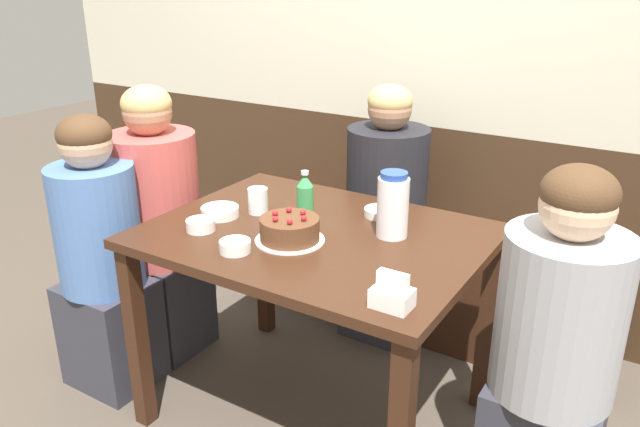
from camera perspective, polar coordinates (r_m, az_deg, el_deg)
The scene contains 17 objects.
ground_plane at distance 2.60m, azimuth -0.36°, elevation -17.62°, with size 12.00×12.00×0.00m, color #4C4238.
back_wall at distance 2.99m, azimuth 10.70°, elevation 13.55°, with size 4.80×0.04×2.50m.
bench_seat at distance 3.10m, azimuth 7.89°, elevation -5.88°, with size 1.98×0.38×0.46m.
dining_table at distance 2.24m, azimuth -0.40°, elevation -4.18°, with size 1.17×0.89×0.78m.
birthday_cake at distance 2.11m, azimuth -2.79°, elevation -1.50°, with size 0.24×0.24×0.10m.
water_pitcher at distance 2.14m, azimuth 6.67°, elevation 0.75°, with size 0.11×0.11×0.23m.
soju_bottle at distance 2.32m, azimuth -1.38°, elevation 1.73°, with size 0.06×0.06×0.17m.
napkin_holder at distance 1.72m, azimuth 6.62°, elevation -7.37°, with size 0.11×0.08×0.11m.
bowl_soup_white at distance 2.24m, azimuth -10.85°, elevation -1.04°, with size 0.10×0.10×0.04m.
bowl_rice_small at distance 2.06m, azimuth -7.77°, elevation -2.98°, with size 0.10×0.10×0.04m.
bowl_side_dish at distance 2.35m, azimuth 5.51°, elevation 0.12°, with size 0.12×0.12×0.03m.
bowl_sauce_shallow at distance 2.36m, azimuth -9.12°, elevation 0.17°, with size 0.14×0.14×0.04m.
glass_water_tall at distance 2.37m, azimuth -5.69°, elevation 1.18°, with size 0.08×0.08×0.10m.
person_teal_shirt at distance 2.64m, azimuth -19.31°, elevation -4.20°, with size 0.34×0.33×1.15m.
person_pale_blue_shirt at distance 2.87m, azimuth 6.01°, elevation -0.28°, with size 0.36×0.36×1.19m.
person_grey_tee at distance 2.02m, azimuth 20.59°, elevation -11.92°, with size 0.36×0.36×1.16m.
person_dark_striped at distance 2.81m, azimuth -14.54°, elevation -1.02°, with size 0.37×0.37×1.21m.
Camera 1 is at (1.08, -1.71, 1.64)m, focal length 35.00 mm.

